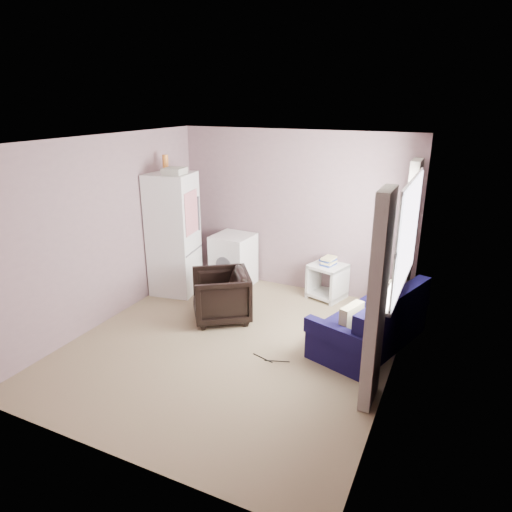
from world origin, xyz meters
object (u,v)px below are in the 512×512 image
at_px(side_table, 327,279).
at_px(sofa, 373,325).
at_px(fridge, 174,233).
at_px(armchair, 221,293).
at_px(washing_machine, 233,259).

height_order(side_table, sofa, sofa).
distance_m(fridge, sofa, 3.28).
bearing_deg(armchair, washing_machine, 164.79).
distance_m(washing_machine, side_table, 1.57).
relative_size(fridge, sofa, 1.16).
bearing_deg(armchair, sofa, 59.61).
bearing_deg(sofa, fridge, -168.97).
relative_size(side_table, sofa, 0.36).
xyz_separation_m(washing_machine, side_table, (1.55, 0.14, -0.13)).
bearing_deg(side_table, armchair, -130.37).
xyz_separation_m(armchair, fridge, (-1.13, 0.56, 0.57)).
bearing_deg(fridge, washing_machine, 32.08).
xyz_separation_m(side_table, sofa, (0.93, -1.15, -0.04)).
distance_m(washing_machine, sofa, 2.69).
bearing_deg(washing_machine, armchair, -66.72).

